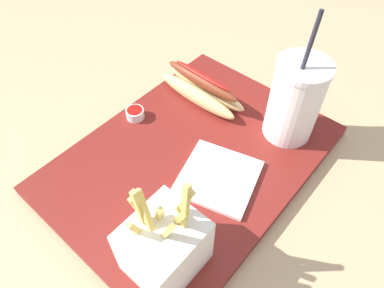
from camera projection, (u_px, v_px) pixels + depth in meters
The scene contains 7 objects.
ground_plane at pixel (192, 166), 0.63m from camera, with size 2.40×2.40×0.02m, color tan.
food_tray at pixel (192, 159), 0.61m from camera, with size 0.48×0.35×0.02m, color maroon.
soda_cup at pixel (295, 101), 0.59m from camera, with size 0.09×0.09×0.24m.
fries_basket at pixel (164, 246), 0.45m from camera, with size 0.10×0.09×0.17m.
hot_dog_1 at pixel (201, 89), 0.68m from camera, with size 0.06×0.19×0.06m.
ketchup_cup_1 at pixel (137, 112), 0.66m from camera, with size 0.03×0.03×0.02m.
napkin_stack at pixel (218, 177), 0.57m from camera, with size 0.12×0.12×0.01m, color white.
Camera 1 is at (0.29, 0.25, 0.49)m, focal length 32.85 mm.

